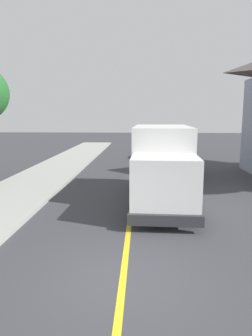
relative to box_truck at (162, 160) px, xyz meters
The scene contains 7 objects.
ground_plane 7.12m from the box_truck, 100.65° to the right, with size 120.00×120.00×0.00m, color #38383D.
centre_line_yellow 3.89m from the box_truck, 111.60° to the left, with size 0.16×56.00×0.01m, color gold.
box_truck is the anchor object (origin of this frame).
parked_car_near 6.29m from the box_truck, 81.10° to the left, with size 1.93×4.45×1.67m.
parked_car_mid 13.22m from the box_truck, 87.26° to the left, with size 1.87×4.43×1.67m.
parked_car_far 19.53m from the box_truck, 87.02° to the left, with size 1.97×4.47×1.67m.
parked_car_furthest 26.92m from the box_truck, 87.55° to the left, with size 1.98×4.47×1.67m.
Camera 1 is at (0.40, -6.46, 3.68)m, focal length 33.25 mm.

